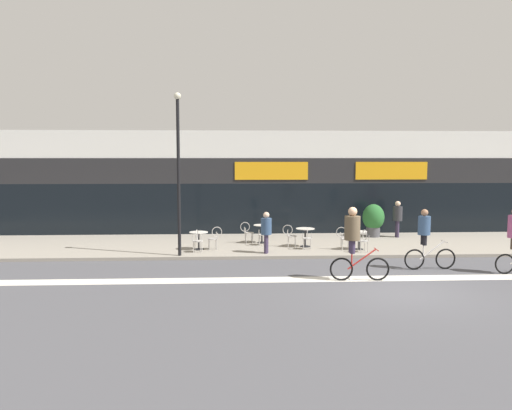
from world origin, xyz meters
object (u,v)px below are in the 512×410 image
pedestrian_near_end (398,216)px  lamp_post (178,164)px  cafe_chair_0_side (215,236)px  cafe_chair_1_near (263,233)px  cafe_chair_2_near (307,237)px  pedestrian_far_end (266,229)px  cafe_chair_0_near (197,239)px  bistro_table_2 (305,233)px  cafe_chair_3_near (364,239)px  bistro_table_1 (262,230)px  cyclist_1 (426,236)px  cafe_chair_3_side (344,237)px  cafe_chair_2_side (290,234)px  cafe_chair_1_side (247,231)px  bistro_table_3 (359,237)px  planter_pot (373,219)px  cyclist_2 (354,238)px  bistro_table_0 (199,237)px

pedestrian_near_end → lamp_post: bearing=-151.3°
cafe_chair_0_side → cafe_chair_1_near: size_ratio=1.00×
cafe_chair_2_near → pedestrian_far_end: (-1.67, -0.67, 0.42)m
cafe_chair_0_near → bistro_table_2: bearing=-68.9°
cafe_chair_3_near → pedestrian_far_end: (-3.74, 0.04, 0.42)m
bistro_table_1 → cyclist_1: cyclist_1 is taller
cafe_chair_3_side → cafe_chair_2_near: bearing=178.6°
lamp_post → cyclist_1: bearing=-14.6°
bistro_table_2 → cyclist_1: bearing=-47.4°
bistro_table_2 → cafe_chair_2_side: 0.63m
cafe_chair_0_side → cafe_chair_1_near: (1.96, 0.80, 0.00)m
cafe_chair_1_side → lamp_post: bearing=-140.8°
lamp_post → bistro_table_2: bearing=18.1°
bistro_table_2 → cyclist_1: size_ratio=0.37×
bistro_table_2 → bistro_table_3: bearing=-19.3°
lamp_post → cafe_chair_0_side: bearing=43.4°
cafe_chair_0_near → planter_pot: bearing=-58.6°
bistro_table_2 → planter_pot: planter_pot is taller
bistro_table_1 → cafe_chair_2_side: bearing=-42.2°
cafe_chair_2_near → cafe_chair_2_side: same height
cafe_chair_2_near → cyclist_2: bearing=-162.3°
cyclist_2 → bistro_table_1: bearing=114.0°
bistro_table_0 → bistro_table_1: (2.59, 1.43, 0.05)m
cyclist_2 → cafe_chair_3_near: bearing=73.5°
cyclist_2 → cafe_chair_1_side: bearing=118.9°
bistro_table_2 → lamp_post: 5.91m
cafe_chair_2_side → pedestrian_near_end: bearing=31.0°
cafe_chair_1_side → cafe_chair_3_side: same height
cafe_chair_0_side → lamp_post: lamp_post is taller
pedestrian_far_end → bistro_table_0: bearing=-3.4°
bistro_table_3 → cafe_chair_0_side: cafe_chair_0_side is taller
bistro_table_1 → pedestrian_near_end: (6.28, 1.27, 0.43)m
bistro_table_2 → cafe_chair_2_near: (-0.01, -0.62, -0.03)m
cafe_chair_1_near → cyclist_2: size_ratio=0.40×
planter_pot → cafe_chair_0_near: bearing=-155.8°
cafe_chair_0_side → cyclist_2: size_ratio=0.40×
bistro_table_0 → cafe_chair_1_side: size_ratio=0.82×
cafe_chair_1_side → planter_pot: (5.84, 1.46, 0.30)m
cafe_chair_0_side → pedestrian_near_end: 8.68m
lamp_post → cyclist_2: (5.64, -3.59, -2.19)m
cafe_chair_2_near → cafe_chair_1_near: bearing=68.2°
cafe_chair_2_side → cafe_chair_2_near: bearing=-38.5°
cafe_chair_3_near → cafe_chair_2_side: bearing=55.4°
cafe_chair_3_near → pedestrian_far_end: bearing=81.5°
bistro_table_1 → cafe_chair_3_near: (3.77, -2.33, -0.04)m
cafe_chair_2_side → cafe_chair_0_near: bearing=-156.2°
cafe_chair_3_side → cafe_chair_2_side: bearing=162.6°
cafe_chair_1_near → cafe_chair_3_side: bearing=-111.2°
bistro_table_0 → cafe_chair_2_near: cafe_chair_2_near is taller
cafe_chair_0_side → bistro_table_0: bearing=-7.3°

